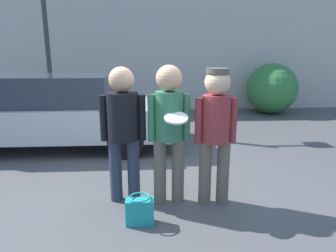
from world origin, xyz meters
TOP-DOWN VIEW (x-y plane):
  - ground_plane at (0.00, 0.00)m, footprint 56.00×56.00m
  - storefront_building at (0.00, 6.25)m, footprint 24.00×0.22m
  - person_left at (-0.45, -0.11)m, footprint 0.54×0.37m
  - person_middle_with_frisbee at (0.09, -0.20)m, footprint 0.50×0.53m
  - person_right at (0.64, -0.25)m, footprint 0.49×0.32m
  - parked_car_near at (-2.05, 2.30)m, footprint 4.76×1.91m
  - shrub at (3.58, 5.30)m, footprint 1.52×1.52m
  - handbag at (-0.25, -0.68)m, footprint 0.30×0.23m

SIDE VIEW (x-z plane):
  - ground_plane at x=0.00m, z-range 0.00..0.00m
  - handbag at x=-0.25m, z-range -0.01..0.32m
  - parked_car_near at x=-2.05m, z-range 0.01..1.41m
  - shrub at x=3.58m, z-range 0.00..1.52m
  - person_right at x=0.64m, z-range 0.16..1.79m
  - person_left at x=-0.45m, z-range 0.16..1.81m
  - person_middle_with_frisbee at x=0.09m, z-range 0.15..1.83m
  - storefront_building at x=0.00m, z-range 0.03..4.27m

